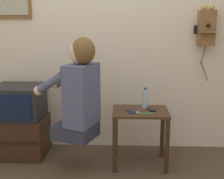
% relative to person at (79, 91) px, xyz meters
% --- Properties ---
extents(wall_back, '(6.80, 0.05, 2.55)m').
position_rel_person_xyz_m(wall_back, '(0.19, 0.63, 0.49)').
color(wall_back, silver).
rests_on(wall_back, ground_plane).
extents(side_table, '(0.54, 0.42, 0.56)m').
position_rel_person_xyz_m(side_table, '(0.58, 0.15, -0.35)').
color(side_table, '#422819').
rests_on(side_table, ground_plane).
extents(person, '(0.61, 0.52, 0.95)m').
position_rel_person_xyz_m(person, '(0.00, 0.00, 0.00)').
color(person, '#2D3347').
rests_on(person, ground_plane).
extents(tv_stand, '(0.56, 0.48, 0.41)m').
position_rel_person_xyz_m(tv_stand, '(-0.70, 0.33, -0.59)').
color(tv_stand, '#382316').
rests_on(tv_stand, ground_plane).
extents(television, '(0.49, 0.46, 0.35)m').
position_rel_person_xyz_m(television, '(-0.69, 0.35, -0.21)').
color(television, '#232326').
rests_on(television, tv_stand).
extents(wall_phone_antique, '(0.21, 0.19, 0.79)m').
position_rel_person_xyz_m(wall_phone_antique, '(1.26, 0.55, 0.57)').
color(wall_phone_antique, brown).
extents(cell_phone_held, '(0.11, 0.14, 0.01)m').
position_rel_person_xyz_m(cell_phone_held, '(0.48, 0.10, -0.22)').
color(cell_phone_held, navy).
rests_on(cell_phone_held, side_table).
extents(cell_phone_spare, '(0.09, 0.14, 0.01)m').
position_rel_person_xyz_m(cell_phone_spare, '(0.68, 0.17, -0.22)').
color(cell_phone_spare, black).
rests_on(cell_phone_spare, side_table).
extents(water_bottle, '(0.06, 0.06, 0.21)m').
position_rel_person_xyz_m(water_bottle, '(0.62, 0.24, -0.13)').
color(water_bottle, '#ADC6DB').
rests_on(water_bottle, side_table).
extents(toothbrush, '(0.17, 0.02, 0.02)m').
position_rel_person_xyz_m(toothbrush, '(0.60, 0.03, -0.22)').
color(toothbrush, '#4CBF66').
rests_on(toothbrush, side_table).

